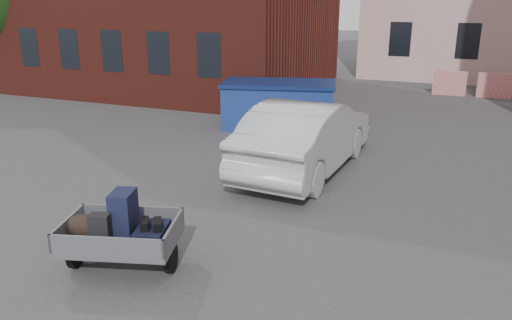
% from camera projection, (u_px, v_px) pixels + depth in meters
% --- Properties ---
extents(ground, '(120.00, 120.00, 0.00)m').
position_uv_depth(ground, '(253.00, 232.00, 8.52)').
color(ground, '#38383A').
rests_on(ground, ground).
extents(barriers, '(4.70, 0.18, 1.00)m').
position_uv_depth(barriers, '(495.00, 86.00, 20.01)').
color(barriers, red).
rests_on(barriers, ground).
extents(trailer, '(1.85, 1.97, 1.20)m').
position_uv_depth(trailer, '(120.00, 231.00, 7.16)').
color(trailer, black).
rests_on(trailer, ground).
extents(dumpster, '(3.73, 2.56, 1.43)m').
position_uv_depth(dumpster, '(279.00, 105.00, 15.29)').
color(dumpster, navy).
rests_on(dumpster, ground).
extents(silver_car, '(2.01, 5.07, 1.64)m').
position_uv_depth(silver_car, '(306.00, 136.00, 11.40)').
color(silver_car, '#BABDC2').
rests_on(silver_car, ground).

